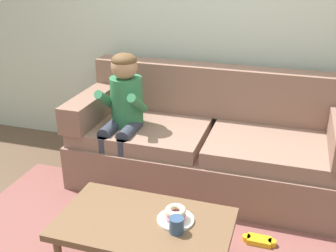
{
  "coord_description": "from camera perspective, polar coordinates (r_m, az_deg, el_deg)",
  "views": [
    {
      "loc": [
        0.69,
        -2.14,
        1.83
      ],
      "look_at": [
        -0.13,
        0.45,
        0.65
      ],
      "focal_mm": 43.48,
      "sensor_mm": 36.0,
      "label": 1
    }
  ],
  "objects": [
    {
      "name": "wall_back",
      "position": [
        3.63,
        6.72,
        16.53
      ],
      "size": [
        8.0,
        0.1,
        2.8
      ],
      "primitive_type": "cube",
      "color": "beige",
      "rests_on": "ground"
    },
    {
      "name": "person_child",
      "position": [
        3.26,
        -6.31,
        2.52
      ],
      "size": [
        0.34,
        0.58,
        1.1
      ],
      "color": "#337A4C",
      "rests_on": "ground"
    },
    {
      "name": "coffee_table",
      "position": [
        2.38,
        -3.35,
        -14.03
      ],
      "size": [
        0.98,
        0.57,
        0.43
      ],
      "color": "brown",
      "rests_on": "ground"
    },
    {
      "name": "donut_second",
      "position": [
        2.31,
        1.08,
        -11.77
      ],
      "size": [
        0.16,
        0.16,
        0.04
      ],
      "primitive_type": "torus",
      "rotation": [
        0.0,
        0.0,
        1.18
      ],
      "color": "beige",
      "rests_on": "donut"
    },
    {
      "name": "mug",
      "position": [
        2.24,
        1.19,
        -13.71
      ],
      "size": [
        0.08,
        0.08,
        0.09
      ],
      "primitive_type": "cylinder",
      "color": "#334C72",
      "rests_on": "coffee_table"
    },
    {
      "name": "donut",
      "position": [
        2.33,
        1.08,
        -12.5
      ],
      "size": [
        0.14,
        0.14,
        0.04
      ],
      "primitive_type": "torus",
      "rotation": [
        0.0,
        0.0,
        0.19
      ],
      "color": "pink",
      "rests_on": "plate"
    },
    {
      "name": "plate",
      "position": [
        2.35,
        1.07,
        -12.99
      ],
      "size": [
        0.21,
        0.21,
        0.01
      ],
      "primitive_type": "cylinder",
      "color": "white",
      "rests_on": "coffee_table"
    },
    {
      "name": "toy_controller",
      "position": [
        2.91,
        12.64,
        -15.48
      ],
      "size": [
        0.23,
        0.09,
        0.05
      ],
      "rotation": [
        0.0,
        0.0,
        -0.22
      ],
      "color": "gold",
      "rests_on": "ground"
    },
    {
      "name": "couch",
      "position": [
        3.39,
        5.76,
        -2.74
      ],
      "size": [
        2.2,
        0.9,
        0.93
      ],
      "color": "#846051",
      "rests_on": "ground"
    },
    {
      "name": "ground",
      "position": [
        2.9,
        -0.27,
        -15.67
      ],
      "size": [
        10.0,
        10.0,
        0.0
      ],
      "primitive_type": "plane",
      "color": "brown"
    }
  ]
}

